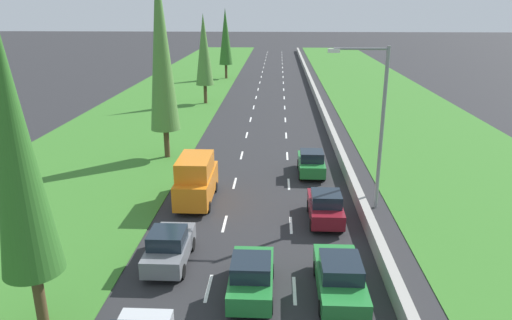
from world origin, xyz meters
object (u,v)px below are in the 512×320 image
Objects in this scene: poplar_tree_fourth at (225,37)px; orange_van_left_lane at (196,179)px; green_sedan_right_lane at (340,277)px; poplar_tree_second at (161,47)px; street_light_mast at (376,118)px; poplar_tree_nearest at (15,150)px; maroon_hatchback_right_lane at (325,207)px; green_hatchback_right_lane at (311,163)px; grey_hatchback_left_lane at (169,247)px; poplar_tree_third at (204,50)px; green_hatchback_centre_lane at (251,277)px.

orange_van_left_lane is at bearing -85.93° from poplar_tree_fourth.
poplar_tree_second is at bearing 121.72° from green_sedan_right_lane.
street_light_mast is at bearing -1.85° from orange_van_left_lane.
maroon_hatchback_right_lane is at bearing 39.67° from poplar_tree_nearest.
poplar_tree_second reaches higher than orange_van_left_lane.
green_hatchback_right_lane is 0.43× the size of street_light_mast.
orange_van_left_lane reaches higher than grey_hatchback_left_lane.
green_hatchback_right_lane is 45.48m from poplar_tree_fourth.
green_hatchback_right_lane is (6.98, 5.08, -0.56)m from orange_van_left_lane.
poplar_tree_third is (-11.00, 38.26, 5.33)m from green_sedan_right_lane.
poplar_tree_nearest is at bearing -123.02° from green_hatchback_right_lane.
grey_hatchback_left_lane is 8.70m from maroon_hatchback_right_lane.
poplar_tree_fourth is (-10.68, 58.09, 5.55)m from green_sedan_right_lane.
maroon_hatchback_right_lane is (7.25, -2.28, -0.56)m from orange_van_left_lane.
green_hatchback_right_lane is at bearing 59.88° from grey_hatchback_left_lane.
street_light_mast is (2.77, 8.77, 4.42)m from green_sedan_right_lane.
poplar_tree_fourth is (0.23, 60.37, -0.21)m from poplar_tree_nearest.
grey_hatchback_left_lane is at bearing 149.24° from green_hatchback_centre_lane.
orange_van_left_lane is at bearing 111.89° from green_hatchback_centre_lane.
poplar_tree_nearest is 1.04× the size of poplar_tree_fourth.
orange_van_left_lane is 10.68m from street_light_mast.
poplar_tree_second is 20.81m from poplar_tree_third.
orange_van_left_lane is (0.04, 7.01, 0.56)m from grey_hatchback_left_lane.
green_hatchback_centre_lane and green_hatchback_right_lane have the same top height.
poplar_tree_nearest reaches higher than grey_hatchback_left_lane.
green_sedan_right_lane is (3.47, 0.16, -0.02)m from green_hatchback_centre_lane.
poplar_tree_fourth is 51.13m from street_light_mast.
orange_van_left_lane is 13.03m from poplar_tree_nearest.
green_sedan_right_lane is 0.50× the size of street_light_mast.
green_hatchback_centre_lane is 0.37× the size of poplar_tree_fourth.
maroon_hatchback_right_lane is (7.29, 4.74, 0.00)m from grey_hatchback_left_lane.
poplar_tree_third is at bearing 115.03° from street_light_mast.
green_hatchback_centre_lane is 9.99m from orange_van_left_lane.
grey_hatchback_left_lane is 12.81m from street_light_mast.
green_hatchback_centre_lane is 9.63m from poplar_tree_nearest.
poplar_tree_third is at bearing 90.42° from poplar_tree_second.
poplar_tree_second reaches higher than green_hatchback_right_lane.
green_hatchback_right_lane is at bearing 56.98° from poplar_tree_nearest.
orange_van_left_lane is at bearing 71.89° from poplar_tree_nearest.
poplar_tree_second reaches higher than grey_hatchback_left_lane.
poplar_tree_fourth is (-3.49, 49.00, 4.96)m from orange_van_left_lane.
green_hatchback_centre_lane is at bearing -68.11° from orange_van_left_lane.
poplar_tree_second is 40.58m from poplar_tree_fourth.
green_hatchback_centre_lane is 20.53m from poplar_tree_second.
orange_van_left_lane is 0.46× the size of poplar_tree_fourth.
green_hatchback_centre_lane is 0.27× the size of poplar_tree_second.
green_hatchback_centre_lane is 3.48m from green_sedan_right_lane.
poplar_tree_second is (-10.63, 3.37, 7.32)m from green_hatchback_right_lane.
poplar_tree_fourth reaches higher than street_light_mast.
poplar_tree_nearest is at bearing -90.18° from poplar_tree_second.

